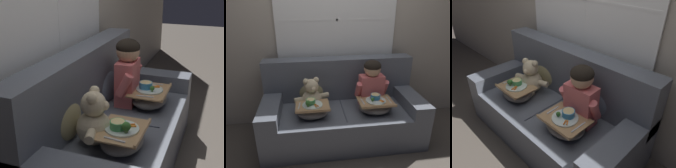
# 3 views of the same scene
# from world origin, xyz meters

# --- Properties ---
(ground_plane) EXTENTS (14.00, 14.00, 0.00)m
(ground_plane) POSITION_xyz_m (0.00, 0.00, 0.00)
(ground_plane) COLOR #4C443D
(wall_back_with_window) EXTENTS (8.00, 0.08, 2.60)m
(wall_back_with_window) POSITION_xyz_m (0.00, 0.53, 1.31)
(wall_back_with_window) COLOR #A89E8E
(wall_back_with_window) RESTS_ON ground_plane
(couch) EXTENTS (1.91, 0.88, 0.96)m
(couch) POSITION_xyz_m (0.00, 0.08, 0.34)
(couch) COLOR #565B66
(couch) RESTS_ON ground_plane
(throw_pillow_behind_child) EXTENTS (0.38, 0.19, 0.40)m
(throw_pillow_behind_child) POSITION_xyz_m (0.37, 0.25, 0.60)
(throw_pillow_behind_child) COLOR slate
(throw_pillow_behind_child) RESTS_ON couch
(throw_pillow_behind_teddy) EXTENTS (0.36, 0.17, 0.37)m
(throw_pillow_behind_teddy) POSITION_xyz_m (-0.37, 0.25, 0.60)
(throw_pillow_behind_teddy) COLOR tan
(throw_pillow_behind_teddy) RESTS_ON couch
(child_figure) EXTENTS (0.41, 0.20, 0.58)m
(child_figure) POSITION_xyz_m (0.37, 0.05, 0.74)
(child_figure) COLOR #DB6666
(child_figure) RESTS_ON couch
(teddy_bear) EXTENTS (0.43, 0.31, 0.40)m
(teddy_bear) POSITION_xyz_m (-0.36, 0.04, 0.59)
(teddy_bear) COLOR beige
(teddy_bear) RESTS_ON couch
(lap_tray_child) EXTENTS (0.40, 0.31, 0.21)m
(lap_tray_child) POSITION_xyz_m (0.37, -0.15, 0.50)
(lap_tray_child) COLOR slate
(lap_tray_child) RESTS_ON child_figure
(lap_tray_teddy) EXTENTS (0.37, 0.30, 0.23)m
(lap_tray_teddy) POSITION_xyz_m (-0.37, -0.15, 0.50)
(lap_tray_teddy) COLOR slate
(lap_tray_teddy) RESTS_ON teddy_bear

